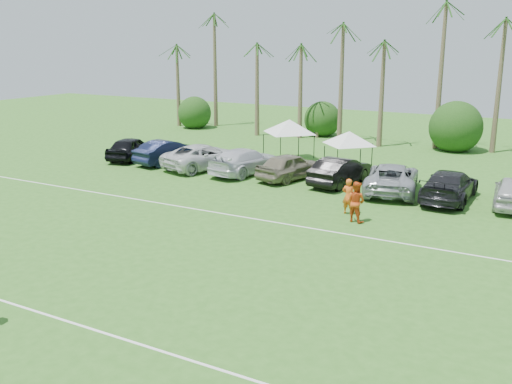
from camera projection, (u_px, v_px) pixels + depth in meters
The scene contains 24 objects.
field_lines at pixel (165, 255), 23.11m from camera, with size 80.00×12.10×0.01m.
palm_tree_0 at pixel (171, 51), 56.84m from camera, with size 2.40×2.40×8.90m.
palm_tree_1 at pixel (212, 42), 54.29m from camera, with size 2.40×2.40×9.90m.
palm_tree_2 at pixel (258, 32), 51.75m from camera, with size 2.40×2.40×10.90m.
palm_tree_3 at pixel (299, 21), 49.67m from camera, with size 2.40×2.40×11.90m.
palm_tree_4 at pixel (341, 52), 48.47m from camera, with size 2.40×2.40×8.90m.
palm_tree_5 at pixel (388, 42), 46.38m from camera, with size 2.40×2.40×9.90m.
palm_tree_6 at pixel (439, 30), 44.30m from camera, with size 2.40×2.40×10.90m.
palm_tree_7 at pixel (495, 18), 42.22m from camera, with size 2.40×2.40×11.90m.
bush_tree_0 at pixel (203, 108), 57.75m from camera, with size 4.00×4.00×4.00m.
bush_tree_1 at pixel (322, 116), 51.70m from camera, with size 4.00×4.00×4.00m.
bush_tree_2 at pixel (459, 125), 46.12m from camera, with size 4.00×4.00×4.00m.
sideline_player_a at pixel (348, 196), 28.38m from camera, with size 0.66×0.44×1.82m, color orange.
sideline_player_b at pixel (356, 202), 27.15m from camera, with size 0.96×0.75×1.98m, color #CA4716.
canopy_tent_left at pixel (290, 119), 40.90m from camera, with size 4.26×4.26×3.45m.
canopy_tent_right at pixel (349, 131), 37.51m from camera, with size 3.82×3.82×3.10m.
parked_car_0 at pixel (131, 148), 41.64m from camera, with size 1.97×4.90×1.67m, color black.
parked_car_1 at pixel (168, 152), 40.27m from camera, with size 1.77×5.07×1.67m, color black.
parked_car_2 at pixel (204, 156), 38.62m from camera, with size 2.77×6.01×1.67m, color silver.
parked_car_3 at pixel (246, 161), 37.12m from camera, with size 2.34×5.75×1.67m, color silver.
parked_car_4 at pixel (290, 166), 35.59m from camera, with size 1.97×4.90×1.67m, color gray.
parked_car_5 at pixel (340, 171), 34.30m from camera, with size 1.77×5.07×1.67m, color black.
parked_car_6 at pixel (392, 178), 32.55m from camera, with size 2.77×6.01×1.67m, color #979BA1.
parked_car_7 at pixel (449, 185), 30.85m from camera, with size 2.34×5.75×1.67m, color black.
Camera 1 is at (13.68, -9.22, 8.40)m, focal length 40.00 mm.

